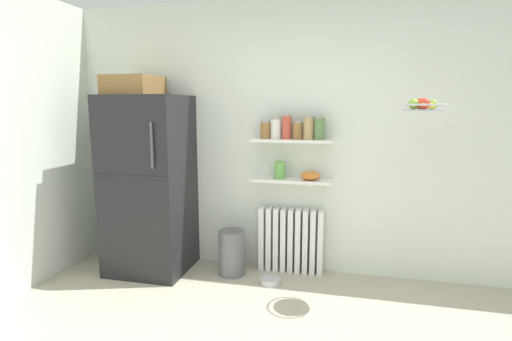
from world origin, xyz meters
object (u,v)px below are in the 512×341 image
(vase, at_px, (280,170))
(refrigerator, at_px, (148,181))
(shelf_bowl, at_px, (310,176))
(hanging_fruit_basket, at_px, (423,105))
(storage_jar_0, at_px, (265,130))
(pet_food_bowl, at_px, (270,281))
(storage_jar_2, at_px, (287,127))
(trash_bin, at_px, (232,253))
(storage_jar_1, at_px, (276,128))
(storage_jar_3, at_px, (297,130))
(radiator, at_px, (291,240))
(storage_jar_5, at_px, (320,128))
(storage_jar_4, at_px, (309,128))

(vase, bearing_deg, refrigerator, -169.80)
(shelf_bowl, xyz_separation_m, hanging_fruit_basket, (0.88, -0.37, 0.65))
(storage_jar_0, height_order, pet_food_bowl, storage_jar_0)
(storage_jar_2, bearing_deg, trash_bin, -160.77)
(hanging_fruit_basket, bearing_deg, storage_jar_1, 163.07)
(storage_jar_0, bearing_deg, storage_jar_3, -0.00)
(refrigerator, relative_size, storage_jar_3, 11.05)
(vase, bearing_deg, trash_bin, -158.32)
(radiator, distance_m, trash_bin, 0.59)
(shelf_bowl, bearing_deg, storage_jar_0, 180.00)
(refrigerator, height_order, storage_jar_3, refrigerator)
(storage_jar_0, bearing_deg, shelf_bowl, -0.00)
(storage_jar_3, relative_size, vase, 1.06)
(storage_jar_5, bearing_deg, shelf_bowl, 180.00)
(refrigerator, bearing_deg, storage_jar_5, 7.93)
(storage_jar_0, relative_size, storage_jar_4, 0.78)
(storage_jar_1, xyz_separation_m, vase, (0.04, -0.00, -0.40))
(refrigerator, height_order, pet_food_bowl, refrigerator)
(trash_bin, bearing_deg, hanging_fruit_basket, -7.00)
(refrigerator, xyz_separation_m, trash_bin, (0.82, 0.05, -0.68))
(refrigerator, relative_size, radiator, 3.01)
(refrigerator, bearing_deg, storage_jar_1, 10.54)
(trash_bin, bearing_deg, storage_jar_0, 30.70)
(refrigerator, bearing_deg, storage_jar_2, 9.74)
(refrigerator, bearing_deg, storage_jar_4, 8.46)
(pet_food_bowl, distance_m, hanging_fruit_basket, 1.99)
(storage_jar_0, relative_size, storage_jar_1, 0.84)
(storage_jar_0, relative_size, storage_jar_2, 0.73)
(radiator, xyz_separation_m, storage_jar_5, (0.25, -0.03, 1.10))
(storage_jar_1, distance_m, shelf_bowl, 0.55)
(vase, distance_m, trash_bin, 0.92)
(refrigerator, distance_m, storage_jar_4, 1.62)
(storage_jar_2, xyz_separation_m, shelf_bowl, (0.23, 0.00, -0.45))
(storage_jar_0, relative_size, pet_food_bowl, 0.87)
(storage_jar_1, relative_size, storage_jar_2, 0.87)
(storage_jar_1, bearing_deg, storage_jar_2, -0.00)
(storage_jar_2, xyz_separation_m, storage_jar_5, (0.30, -0.00, -0.01))
(shelf_bowl, distance_m, hanging_fruit_basket, 1.15)
(trash_bin, bearing_deg, shelf_bowl, 13.36)
(shelf_bowl, height_order, hanging_fruit_basket, hanging_fruit_basket)
(radiator, bearing_deg, hanging_fruit_basket, -20.64)
(storage_jar_3, bearing_deg, trash_bin, -163.87)
(storage_jar_2, distance_m, storage_jar_3, 0.11)
(radiator, bearing_deg, trash_bin, -159.62)
(pet_food_bowl, bearing_deg, storage_jar_0, 111.98)
(storage_jar_3, bearing_deg, vase, 180.00)
(vase, bearing_deg, storage_jar_2, 0.00)
(hanging_fruit_basket, bearing_deg, trash_bin, 173.00)
(trash_bin, xyz_separation_m, hanging_fruit_basket, (1.60, -0.20, 1.40))
(refrigerator, distance_m, storage_jar_0, 1.24)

